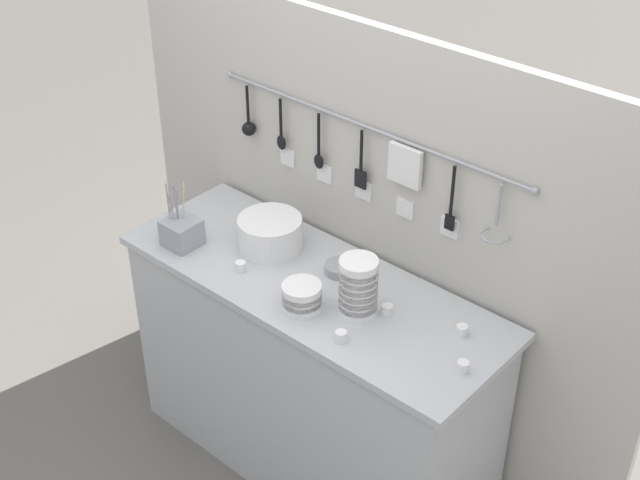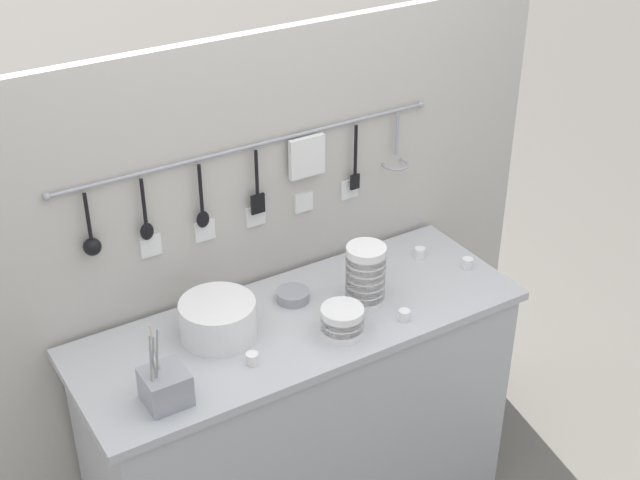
{
  "view_description": "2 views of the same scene",
  "coord_description": "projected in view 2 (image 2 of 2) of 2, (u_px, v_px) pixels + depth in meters",
  "views": [
    {
      "loc": [
        1.72,
        -1.91,
        2.82
      ],
      "look_at": [
        0.01,
        0.03,
        1.09
      ],
      "focal_mm": 50.0,
      "sensor_mm": 36.0,
      "label": 1
    },
    {
      "loc": [
        -1.19,
        -2.06,
        2.62
      ],
      "look_at": [
        0.08,
        0.0,
        1.19
      ],
      "focal_mm": 50.0,
      "sensor_mm": 36.0,
      "label": 2
    }
  ],
  "objects": [
    {
      "name": "cutlery_caddy",
      "position": [
        165.0,
        386.0,
        2.54
      ],
      "size": [
        0.13,
        0.13,
        0.27
      ],
      "color": "#93969E",
      "rests_on": "counter"
    },
    {
      "name": "back_wall",
      "position": [
        255.0,
        280.0,
        3.15
      ],
      "size": [
        2.31,
        0.11,
        1.79
      ],
      "color": "#BCB7AD",
      "rests_on": "ground"
    },
    {
      "name": "cup_front_right",
      "position": [
        404.0,
        315.0,
        2.9
      ],
      "size": [
        0.04,
        0.04,
        0.04
      ],
      "color": "white",
      "rests_on": "counter"
    },
    {
      "name": "cup_beside_plates",
      "position": [
        420.0,
        253.0,
        3.24
      ],
      "size": [
        0.04,
        0.04,
        0.04
      ],
      "color": "white",
      "rests_on": "counter"
    },
    {
      "name": "steel_mixing_bowl",
      "position": [
        293.0,
        296.0,
        3.0
      ],
      "size": [
        0.11,
        0.11,
        0.04
      ],
      "color": "#93969E",
      "rests_on": "counter"
    },
    {
      "name": "bowl_stack_tall_left",
      "position": [
        366.0,
        275.0,
        2.94
      ],
      "size": [
        0.13,
        0.13,
        0.22
      ],
      "color": "white",
      "rests_on": "counter"
    },
    {
      "name": "cup_mid_row",
      "position": [
        252.0,
        359.0,
        2.71
      ],
      "size": [
        0.04,
        0.04,
        0.04
      ],
      "color": "white",
      "rests_on": "counter"
    },
    {
      "name": "plate_stack",
      "position": [
        218.0,
        319.0,
        2.81
      ],
      "size": [
        0.24,
        0.24,
        0.13
      ],
      "color": "white",
      "rests_on": "counter"
    },
    {
      "name": "counter",
      "position": [
        301.0,
        425.0,
        3.15
      ],
      "size": [
        1.51,
        0.55,
        0.92
      ],
      "color": "#B7BABC",
      "rests_on": "ground"
    },
    {
      "name": "cup_centre",
      "position": [
        375.0,
        283.0,
        3.07
      ],
      "size": [
        0.04,
        0.04,
        0.04
      ],
      "color": "white",
      "rests_on": "counter"
    },
    {
      "name": "bowl_stack_wide_centre",
      "position": [
        342.0,
        321.0,
        2.82
      ],
      "size": [
        0.14,
        0.14,
        0.1
      ],
      "color": "white",
      "rests_on": "counter"
    },
    {
      "name": "cup_back_left",
      "position": [
        467.0,
        263.0,
        3.18
      ],
      "size": [
        0.04,
        0.04,
        0.04
      ],
      "color": "white",
      "rests_on": "counter"
    }
  ]
}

